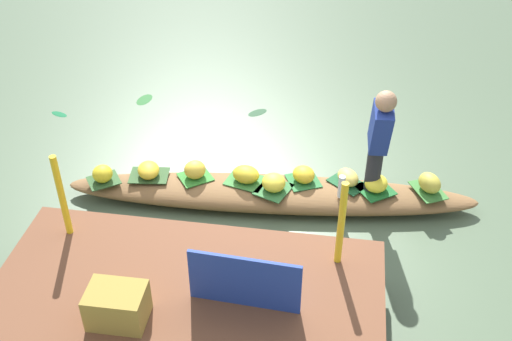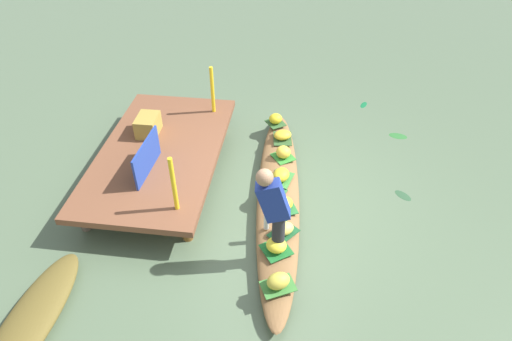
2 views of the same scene
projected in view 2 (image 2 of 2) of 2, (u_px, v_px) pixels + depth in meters
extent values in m
plane|color=#51664B|center=(278.00, 204.00, 6.60)|extent=(40.00, 40.00, 0.00)
cube|color=brown|center=(160.00, 153.00, 6.86)|extent=(3.20, 1.80, 0.10)
cylinder|color=brown|center=(187.00, 229.00, 5.96)|extent=(0.14, 0.14, 0.37)
cylinder|color=brown|center=(222.00, 123.00, 7.92)|extent=(0.14, 0.14, 0.37)
cylinder|color=brown|center=(84.00, 219.00, 6.10)|extent=(0.14, 0.14, 0.37)
cylinder|color=brown|center=(144.00, 118.00, 8.06)|extent=(0.14, 0.14, 0.37)
ellipsoid|color=brown|center=(278.00, 198.00, 6.52)|extent=(4.40, 0.96, 0.25)
ellipsoid|color=brown|center=(31.00, 321.00, 5.00)|extent=(1.97, 0.66, 0.20)
cube|color=#397933|center=(278.00, 286.00, 5.17)|extent=(0.41, 0.46, 0.01)
ellipsoid|color=gold|center=(278.00, 281.00, 5.11)|extent=(0.31, 0.34, 0.19)
cube|color=#1A522C|center=(283.00, 233.00, 5.81)|extent=(0.46, 0.44, 0.01)
ellipsoid|color=#EACE59|center=(284.00, 229.00, 5.76)|extent=(0.31, 0.34, 0.16)
cube|color=#286E35|center=(284.00, 208.00, 6.17)|extent=(0.42, 0.42, 0.01)
ellipsoid|color=yellow|center=(284.00, 204.00, 6.11)|extent=(0.33, 0.33, 0.17)
cube|color=#32822E|center=(283.00, 157.00, 7.05)|extent=(0.44, 0.43, 0.01)
ellipsoid|color=yellow|center=(283.00, 152.00, 6.99)|extent=(0.32, 0.32, 0.19)
cube|color=#30572B|center=(275.00, 123.00, 7.80)|extent=(0.42, 0.41, 0.01)
ellipsoid|color=yellow|center=(276.00, 119.00, 7.75)|extent=(0.29, 0.29, 0.18)
cube|color=#1A6328|center=(276.00, 249.00, 5.59)|extent=(0.46, 0.46, 0.01)
ellipsoid|color=yellow|center=(276.00, 245.00, 5.54)|extent=(0.29, 0.30, 0.17)
cube|color=#2F5228|center=(282.00, 138.00, 7.44)|extent=(0.44, 0.35, 0.01)
ellipsoid|color=gold|center=(283.00, 135.00, 7.40)|extent=(0.32, 0.36, 0.14)
cube|color=#397D37|center=(281.00, 179.00, 6.64)|extent=(0.47, 0.40, 0.01)
ellipsoid|color=gold|center=(281.00, 175.00, 6.58)|extent=(0.35, 0.31, 0.17)
cube|color=#306B35|center=(272.00, 193.00, 6.41)|extent=(0.43, 0.45, 0.01)
ellipsoid|color=yellow|center=(272.00, 188.00, 6.35)|extent=(0.34, 0.34, 0.18)
cylinder|color=#28282D|center=(278.00, 232.00, 5.45)|extent=(0.16, 0.16, 0.55)
cube|color=navy|center=(273.00, 201.00, 5.12)|extent=(0.21, 0.43, 0.58)
sphere|color=#9E7556|center=(265.00, 177.00, 4.91)|extent=(0.20, 0.20, 0.20)
cylinder|color=silver|center=(266.00, 221.00, 5.80)|extent=(0.07, 0.07, 0.25)
cube|color=#213C97|center=(147.00, 157.00, 6.29)|extent=(0.88, 0.08, 0.49)
cylinder|color=yellow|center=(174.00, 184.00, 5.59)|extent=(0.06, 0.06, 0.83)
cylinder|color=yellow|center=(212.00, 90.00, 7.43)|extent=(0.06, 0.06, 0.83)
cube|color=olive|center=(148.00, 125.00, 7.09)|extent=(0.44, 0.33, 0.30)
ellipsoid|color=#2A4E31|center=(403.00, 195.00, 6.73)|extent=(0.30, 0.30, 0.01)
ellipsoid|color=#2B692E|center=(398.00, 136.00, 7.94)|extent=(0.23, 0.34, 0.01)
ellipsoid|color=#126234|center=(364.00, 105.00, 8.75)|extent=(0.27, 0.19, 0.01)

